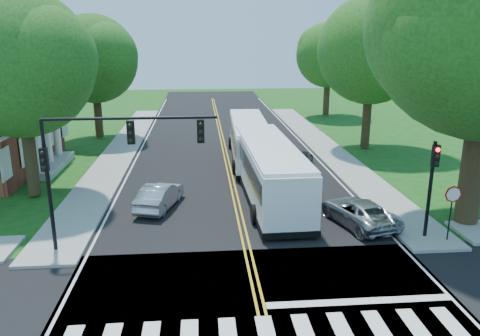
{
  "coord_description": "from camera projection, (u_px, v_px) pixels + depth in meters",
  "views": [
    {
      "loc": [
        -1.9,
        -12.42,
        8.94
      ],
      "look_at": [
        0.07,
        10.6,
        2.4
      ],
      "focal_mm": 35.0,
      "sensor_mm": 36.0,
      "label": 1
    }
  ],
  "objects": [
    {
      "name": "stop_bar",
      "position": [
        360.0,
        301.0,
        16.31
      ],
      "size": [
        6.6,
        0.4,
        0.01
      ],
      "primitive_type": "cube",
      "color": "silver",
      "rests_on": "road"
    },
    {
      "name": "stop_sign",
      "position": [
        452.0,
        200.0,
        20.41
      ],
      "size": [
        0.76,
        0.08,
        2.53
      ],
      "color": "black",
      "rests_on": "ground"
    },
    {
      "name": "edge_line_w",
      "position": [
        136.0,
        159.0,
        35.02
      ],
      "size": [
        0.12,
        70.0,
        0.01
      ],
      "primitive_type": "cube",
      "color": "silver",
      "rests_on": "road"
    },
    {
      "name": "road",
      "position": [
        230.0,
        172.0,
        31.75
      ],
      "size": [
        14.0,
        96.0,
        0.01
      ],
      "primitive_type": "cube",
      "color": "black",
      "rests_on": "ground"
    },
    {
      "name": "tree_west_far",
      "position": [
        94.0,
        59.0,
        40.44
      ],
      "size": [
        7.6,
        7.6,
        10.67
      ],
      "color": "#372616",
      "rests_on": "ground"
    },
    {
      "name": "signal_nw",
      "position": [
        104.0,
        152.0,
        18.98
      ],
      "size": [
        7.15,
        0.46,
        5.66
      ],
      "color": "black",
      "rests_on": "ground"
    },
    {
      "name": "suv",
      "position": [
        358.0,
        212.0,
        22.83
      ],
      "size": [
        3.29,
        5.02,
        1.28
      ],
      "primitive_type": "imported",
      "rotation": [
        0.0,
        0.0,
        3.41
      ],
      "color": "#A7AAAE",
      "rests_on": "road"
    },
    {
      "name": "tree_east_mid",
      "position": [
        372.0,
        50.0,
        36.31
      ],
      "size": [
        8.4,
        8.4,
        11.93
      ],
      "color": "#372616",
      "rests_on": "ground"
    },
    {
      "name": "sidewalk_ne",
      "position": [
        323.0,
        146.0,
        39.12
      ],
      "size": [
        2.6,
        40.0,
        0.15
      ],
      "primitive_type": "cube",
      "color": "gray",
      "rests_on": "ground"
    },
    {
      "name": "center_line",
      "position": [
        226.0,
        158.0,
        35.58
      ],
      "size": [
        0.36,
        70.0,
        0.01
      ],
      "primitive_type": "cube",
      "color": "gold",
      "rests_on": "road"
    },
    {
      "name": "bus_follow",
      "position": [
        249.0,
        139.0,
        34.59
      ],
      "size": [
        3.05,
        11.54,
        2.96
      ],
      "rotation": [
        0.0,
        0.0,
        3.11
      ],
      "color": "white",
      "rests_on": "road"
    },
    {
      "name": "hatchback",
      "position": [
        160.0,
        196.0,
        25.01
      ],
      "size": [
        2.5,
        4.35,
        1.36
      ],
      "primitive_type": "imported",
      "rotation": [
        0.0,
        0.0,
        2.87
      ],
      "color": "#A9ABB0",
      "rests_on": "road"
    },
    {
      "name": "bus_lead",
      "position": [
        269.0,
        170.0,
        26.33
      ],
      "size": [
        3.2,
        12.29,
        3.16
      ],
      "rotation": [
        0.0,
        0.0,
        3.17
      ],
      "color": "white",
      "rests_on": "road"
    },
    {
      "name": "cross_road",
      "position": [
        267.0,
        335.0,
        14.49
      ],
      "size": [
        60.0,
        12.0,
        0.01
      ],
      "primitive_type": "cube",
      "color": "black",
      "rests_on": "ground"
    },
    {
      "name": "dark_sedan",
      "position": [
        300.0,
        160.0,
        32.62
      ],
      "size": [
        2.76,
        4.48,
        1.21
      ],
      "primitive_type": "imported",
      "rotation": [
        0.0,
        0.0,
        2.87
      ],
      "color": "black",
      "rests_on": "road"
    },
    {
      "name": "signal_ne",
      "position": [
        432.0,
        177.0,
        20.53
      ],
      "size": [
        0.3,
        0.46,
        4.4
      ],
      "color": "black",
      "rests_on": "ground"
    },
    {
      "name": "tree_west_near",
      "position": [
        19.0,
        63.0,
        24.92
      ],
      "size": [
        8.0,
        8.0,
        11.4
      ],
      "color": "#372616",
      "rests_on": "ground"
    },
    {
      "name": "ground",
      "position": [
        267.0,
        335.0,
        14.5
      ],
      "size": [
        140.0,
        140.0,
        0.0
      ],
      "primitive_type": "plane",
      "color": "#114713",
      "rests_on": "ground"
    },
    {
      "name": "sidewalk_nw",
      "position": [
        122.0,
        150.0,
        37.76
      ],
      "size": [
        2.6,
        40.0,
        0.15
      ],
      "primitive_type": "cube",
      "color": "gray",
      "rests_on": "ground"
    },
    {
      "name": "edge_line_e",
      "position": [
        314.0,
        156.0,
        36.14
      ],
      "size": [
        0.12,
        70.0,
        0.01
      ],
      "primitive_type": "cube",
      "color": "silver",
      "rests_on": "road"
    },
    {
      "name": "tree_east_far",
      "position": [
        329.0,
        55.0,
        52.0
      ],
      "size": [
        7.2,
        7.2,
        10.34
      ],
      "color": "#372616",
      "rests_on": "ground"
    }
  ]
}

